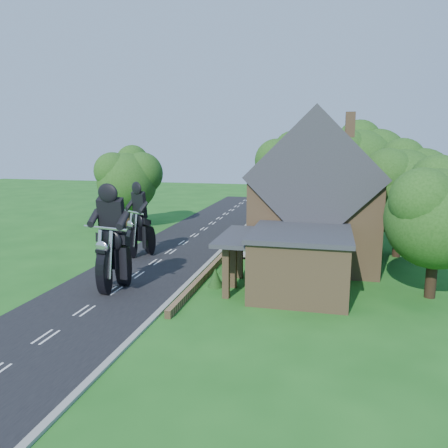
% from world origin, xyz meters
% --- Properties ---
extents(ground, '(120.00, 120.00, 0.00)m').
position_xyz_m(ground, '(0.00, 0.00, 0.00)').
color(ground, '#1A5A19').
rests_on(ground, ground).
extents(road, '(7.00, 80.00, 0.02)m').
position_xyz_m(road, '(0.00, 0.00, 0.01)').
color(road, black).
rests_on(road, ground).
extents(kerb, '(0.30, 80.00, 0.12)m').
position_xyz_m(kerb, '(3.65, 0.00, 0.06)').
color(kerb, gray).
rests_on(kerb, ground).
extents(garden_wall, '(0.30, 22.00, 0.40)m').
position_xyz_m(garden_wall, '(4.30, 5.00, 0.20)').
color(garden_wall, olive).
rests_on(garden_wall, ground).
extents(house, '(9.54, 8.64, 10.24)m').
position_xyz_m(house, '(10.49, 6.00, 4.34)').
color(house, olive).
rests_on(house, ground).
extents(annex, '(7.05, 5.94, 3.44)m').
position_xyz_m(annex, '(9.87, -0.80, 1.77)').
color(annex, olive).
rests_on(annex, ground).
extents(tree_annex_side, '(5.64, 5.20, 7.48)m').
position_xyz_m(tree_annex_side, '(17.13, 0.10, 4.69)').
color(tree_annex_side, black).
rests_on(tree_annex_side, ground).
extents(tree_house_right, '(6.51, 6.00, 8.40)m').
position_xyz_m(tree_house_right, '(16.65, 8.62, 5.19)').
color(tree_house_right, black).
rests_on(tree_house_right, ground).
extents(tree_behind_house, '(7.81, 7.20, 10.08)m').
position_xyz_m(tree_behind_house, '(14.18, 16.14, 6.23)').
color(tree_behind_house, black).
rests_on(tree_behind_house, ground).
extents(tree_behind_left, '(6.94, 6.40, 9.16)m').
position_xyz_m(tree_behind_left, '(8.16, 17.13, 5.73)').
color(tree_behind_left, black).
rests_on(tree_behind_left, ground).
extents(tree_far_road, '(6.08, 5.60, 7.84)m').
position_xyz_m(tree_far_road, '(-6.86, 14.11, 4.84)').
color(tree_far_road, black).
rests_on(tree_far_road, ground).
extents(shrub_a, '(0.90, 0.90, 1.10)m').
position_xyz_m(shrub_a, '(5.30, -1.00, 0.55)').
color(shrub_a, '#153912').
rests_on(shrub_a, ground).
extents(shrub_b, '(0.90, 0.90, 1.10)m').
position_xyz_m(shrub_b, '(5.30, 1.50, 0.55)').
color(shrub_b, '#153912').
rests_on(shrub_b, ground).
extents(shrub_c, '(0.90, 0.90, 1.10)m').
position_xyz_m(shrub_c, '(5.30, 4.00, 0.55)').
color(shrub_c, '#153912').
rests_on(shrub_c, ground).
extents(shrub_d, '(0.90, 0.90, 1.10)m').
position_xyz_m(shrub_d, '(5.30, 9.00, 0.55)').
color(shrub_d, '#153912').
rests_on(shrub_d, ground).
extents(shrub_e, '(0.90, 0.90, 1.10)m').
position_xyz_m(shrub_e, '(5.30, 11.50, 0.55)').
color(shrub_e, '#153912').
rests_on(shrub_e, ground).
extents(shrub_f, '(0.90, 0.90, 1.10)m').
position_xyz_m(shrub_f, '(5.30, 14.00, 0.55)').
color(shrub_f, '#153912').
rests_on(shrub_f, ground).
extents(motorcycle_lead, '(0.84, 1.97, 1.78)m').
position_xyz_m(motorcycle_lead, '(0.03, -2.89, 0.89)').
color(motorcycle_lead, black).
rests_on(motorcycle_lead, ground).
extents(motorcycle_follow, '(1.32, 1.69, 1.61)m').
position_xyz_m(motorcycle_follow, '(-1.62, 4.31, 0.81)').
color(motorcycle_follow, black).
rests_on(motorcycle_follow, ground).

